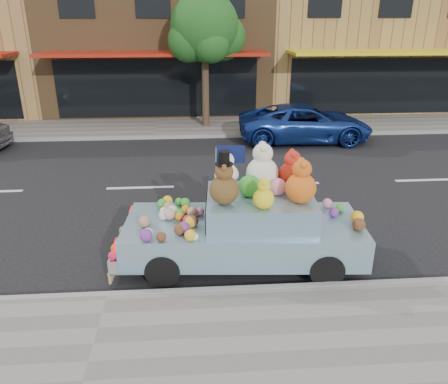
{
  "coord_description": "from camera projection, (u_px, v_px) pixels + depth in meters",
  "views": [
    {
      "loc": [
        1.46,
        -11.08,
        4.35
      ],
      "look_at": [
        2.01,
        -3.52,
        1.25
      ],
      "focal_mm": 35.0,
      "sensor_mm": 36.0,
      "label": 1
    }
  ],
  "objects": [
    {
      "name": "car_blue",
      "position": [
        305.0,
        123.0,
        15.88
      ],
      "size": [
        4.84,
        2.31,
        1.33
      ],
      "primitive_type": "imported",
      "rotation": [
        0.0,
        0.0,
        1.55
      ],
      "color": "navy",
      "rests_on": "ground"
    },
    {
      "name": "ground",
      "position": [
        140.0,
        188.0,
        11.78
      ],
      "size": [
        120.0,
        120.0,
        0.0
      ],
      "primitive_type": "plane",
      "color": "black",
      "rests_on": "ground"
    },
    {
      "name": "art_car",
      "position": [
        246.0,
        223.0,
        7.98
      ],
      "size": [
        4.59,
        2.04,
        2.28
      ],
      "rotation": [
        0.0,
        0.0,
        -0.07
      ],
      "color": "black",
      "rests_on": "ground"
    },
    {
      "name": "storefront_mid",
      "position": [
        161.0,
        30.0,
        21.45
      ],
      "size": [
        10.0,
        9.8,
        7.3
      ],
      "color": "brown",
      "rests_on": "ground"
    },
    {
      "name": "near_sidewalk",
      "position": [
        89.0,
        365.0,
        5.75
      ],
      "size": [
        60.0,
        3.0,
        0.12
      ],
      "primitive_type": "cube",
      "color": "gray",
      "rests_on": "ground"
    },
    {
      "name": "far_kerb",
      "position": [
        154.0,
        137.0,
        16.37
      ],
      "size": [
        60.0,
        0.12,
        0.13
      ],
      "primitive_type": "cube",
      "color": "gray",
      "rests_on": "ground"
    },
    {
      "name": "storefront_right",
      "position": [
        359.0,
        29.0,
        22.13
      ],
      "size": [
        10.0,
        9.8,
        7.3
      ],
      "color": "#A27D43",
      "rests_on": "ground"
    },
    {
      "name": "street_tree",
      "position": [
        205.0,
        33.0,
        16.57
      ],
      "size": [
        3.0,
        2.7,
        5.22
      ],
      "color": "#38281C",
      "rests_on": "ground"
    },
    {
      "name": "near_kerb",
      "position": [
        108.0,
        296.0,
        7.14
      ],
      "size": [
        60.0,
        0.12,
        0.13
      ],
      "primitive_type": "cube",
      "color": "gray",
      "rests_on": "ground"
    },
    {
      "name": "far_sidewalk",
      "position": [
        157.0,
        128.0,
        17.76
      ],
      "size": [
        60.0,
        3.0,
        0.12
      ],
      "primitive_type": "cube",
      "color": "gray",
      "rests_on": "ground"
    }
  ]
}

